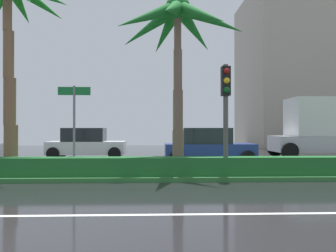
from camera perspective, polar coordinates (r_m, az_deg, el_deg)
The scene contains 11 objects.
ground_plane at distance 14.04m, azimuth -9.31°, elevation -7.54°, with size 90.00×42.00×0.10m, color black.
near_lane_divider_stripe at distance 7.24m, azimuth -16.50°, elevation -13.91°, with size 81.00×0.14×0.01m, color white.
median_strip at distance 13.04m, azimuth -9.86°, elevation -7.53°, with size 85.50×4.00×0.15m, color #2D6B33.
median_hedge at distance 11.62m, azimuth -10.80°, elevation -6.55°, with size 76.50×0.70×0.60m.
palm_tree_centre_left at distance 14.16m, azimuth -24.69°, elevation 17.26°, with size 4.36×4.43×7.23m.
palm_tree_centre at distance 13.19m, azimuth 1.52°, elevation 15.78°, with size 4.87×4.89×6.45m.
traffic_signal_median_right at distance 11.55m, azimuth 9.47°, elevation 4.40°, with size 0.28×0.43×3.65m.
street_name_sign at distance 12.22m, azimuth -15.16°, elevation 1.41°, with size 1.10×0.08×3.00m.
car_in_traffic_second at distance 20.24m, azimuth -13.29°, elevation -2.85°, with size 4.30×2.02×1.72m.
car_in_traffic_third at distance 16.96m, azimuth 6.63°, elevation -3.34°, with size 4.30×2.02×1.72m.
box_truck_lead at distance 22.14m, azimuth 24.59°, elevation -0.75°, with size 6.40×2.64×3.46m.
Camera 1 is at (1.75, -4.82, 1.70)m, focal length 37.12 mm.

